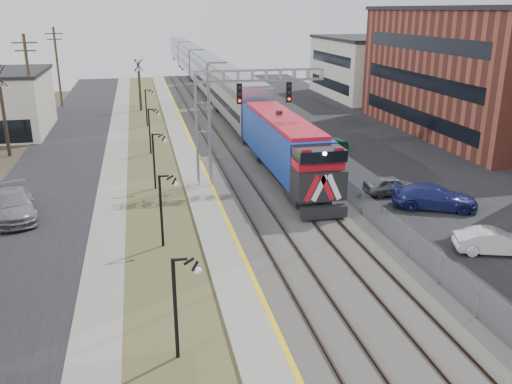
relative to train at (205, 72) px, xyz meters
name	(u,v)px	position (x,y,z in m)	size (l,w,h in m)	color
street_west	(57,168)	(-17.00, -40.29, -2.92)	(7.00, 120.00, 0.04)	black
sidewalk	(115,165)	(-12.50, -40.29, -2.90)	(2.00, 120.00, 0.08)	gray
grass_median	(152,163)	(-9.50, -40.29, -2.91)	(4.00, 120.00, 0.06)	#4F522C
platform	(189,160)	(-6.50, -40.29, -2.82)	(2.00, 120.00, 0.24)	gray
ballast_bed	(247,157)	(-1.50, -40.29, -2.84)	(8.00, 120.00, 0.20)	#595651
parking_lot	(377,150)	(10.50, -40.29, -2.92)	(16.00, 120.00, 0.04)	black
platform_edge	(199,158)	(-5.62, -40.29, -2.69)	(0.24, 120.00, 0.01)	gold
track_near	(224,156)	(-3.50, -40.29, -2.66)	(1.58, 120.00, 0.15)	#2D2119
track_far	(264,154)	(0.00, -40.29, -2.66)	(1.58, 120.00, 0.15)	#2D2119
train	(205,72)	(0.00, 0.00, 0.00)	(3.00, 108.65, 5.33)	#123598
signal_gantry	(227,108)	(-4.28, -47.30, 2.65)	(9.00, 1.07, 8.15)	gray
lampposts	(161,210)	(-9.50, -57.01, -0.94)	(0.14, 62.14, 4.00)	black
fence	(294,146)	(2.70, -40.29, -2.14)	(0.04, 120.00, 1.60)	gray
bare_trees	(45,126)	(-18.16, -36.38, -0.24)	(12.30, 42.30, 5.95)	#382D23
car_lot_b	(493,242)	(7.20, -61.79, -2.29)	(1.37, 3.92, 1.29)	silver
car_lot_d	(435,198)	(7.66, -55.07, -2.18)	(2.13, 5.25, 1.52)	navy
car_lot_e	(392,186)	(6.22, -52.01, -2.28)	(1.55, 3.86, 1.32)	slate
car_lot_f	(325,144)	(5.84, -39.42, -2.27)	(1.42, 4.06, 1.34)	#0B381B
car_street_b	(14,205)	(-18.08, -51.06, -2.12)	(2.31, 5.67, 1.65)	gray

